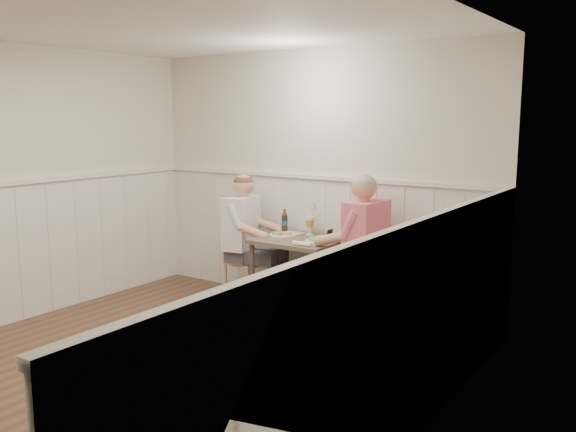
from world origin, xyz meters
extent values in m
plane|color=#492E1E|center=(0.00, 0.00, 0.00)|extent=(4.50, 4.50, 0.00)
cube|color=silver|center=(0.00, 2.25, 1.30)|extent=(4.00, 0.04, 2.60)
cube|color=silver|center=(2.00, 0.00, 1.30)|extent=(0.04, 4.50, 2.60)
cube|color=white|center=(0.00, 0.00, 2.59)|extent=(4.00, 4.50, 0.02)
cube|color=silver|center=(0.00, 2.23, 0.65)|extent=(3.98, 0.03, 1.30)
cube|color=silver|center=(-1.99, 0.00, 0.65)|extent=(0.03, 4.48, 1.30)
cube|color=silver|center=(1.99, 0.00, 0.65)|extent=(0.03, 4.48, 1.30)
cube|color=silver|center=(0.00, 2.22, 1.32)|extent=(3.98, 0.06, 0.04)
cube|color=silver|center=(1.97, 0.00, 1.32)|extent=(0.06, 4.48, 0.04)
cube|color=brown|center=(0.09, 1.84, 0.73)|extent=(0.82, 0.70, 0.04)
cylinder|color=#3F3833|center=(-0.27, 1.54, 0.35)|extent=(0.05, 0.05, 0.71)
cylinder|color=#3F3833|center=(-0.27, 2.14, 0.35)|extent=(0.05, 0.05, 0.71)
cylinder|color=#3F3833|center=(0.45, 1.54, 0.35)|extent=(0.05, 0.05, 0.71)
cylinder|color=#3F3833|center=(0.45, 2.14, 0.35)|extent=(0.05, 0.05, 0.71)
cube|color=tan|center=(0.80, 1.78, 0.43)|extent=(0.48, 0.48, 0.04)
cube|color=#5E6FBB|center=(0.80, 1.78, 0.47)|extent=(0.43, 0.43, 0.03)
cube|color=tan|center=(0.99, 1.75, 0.67)|extent=(0.09, 0.42, 0.44)
cylinder|color=tan|center=(0.96, 1.57, 0.21)|extent=(0.04, 0.04, 0.41)
cylinder|color=tan|center=(0.60, 1.62, 0.21)|extent=(0.04, 0.04, 0.41)
cylinder|color=tan|center=(1.01, 1.93, 0.21)|extent=(0.04, 0.04, 0.41)
cylinder|color=tan|center=(0.65, 1.98, 0.21)|extent=(0.04, 0.04, 0.41)
cube|color=tan|center=(-0.61, 1.91, 0.41)|extent=(0.45, 0.45, 0.04)
cube|color=#5E6FBB|center=(-0.61, 1.91, 0.44)|extent=(0.40, 0.40, 0.03)
cube|color=tan|center=(-0.79, 1.94, 0.64)|extent=(0.08, 0.40, 0.42)
cylinder|color=tan|center=(-0.76, 2.11, 0.19)|extent=(0.03, 0.03, 0.39)
cylinder|color=tan|center=(-0.42, 2.06, 0.19)|extent=(0.03, 0.03, 0.39)
cylinder|color=tan|center=(-0.80, 1.77, 0.19)|extent=(0.03, 0.03, 0.39)
cylinder|color=tan|center=(-0.47, 1.72, 0.19)|extent=(0.03, 0.03, 0.39)
cube|color=#3F3F47|center=(0.81, 1.82, 0.24)|extent=(0.48, 0.44, 0.47)
cube|color=#3F3F47|center=(0.60, 1.83, 0.54)|extent=(0.46, 0.40, 0.14)
cube|color=#E06D88|center=(0.81, 1.82, 0.89)|extent=(0.27, 0.47, 0.58)
sphere|color=tan|center=(0.81, 1.82, 1.31)|extent=(0.23, 0.23, 0.23)
sphere|color=#A5A5A0|center=(0.81, 1.82, 1.34)|extent=(0.22, 0.22, 0.22)
cube|color=black|center=(0.43, 1.83, 0.90)|extent=(0.02, 0.07, 0.14)
cube|color=#3F3F47|center=(-0.61, 1.83, 0.22)|extent=(0.50, 0.47, 0.45)
cube|color=#3F3F47|center=(-0.41, 1.87, 0.51)|extent=(0.48, 0.43, 0.13)
cube|color=white|center=(-0.61, 1.83, 0.84)|extent=(0.31, 0.47, 0.55)
sphere|color=tan|center=(-0.61, 1.83, 1.23)|extent=(0.22, 0.22, 0.22)
sphere|color=#4C3828|center=(-0.61, 1.83, 1.26)|extent=(0.21, 0.21, 0.21)
cylinder|color=white|center=(0.36, 1.81, 0.76)|extent=(0.30, 0.30, 0.02)
ellipsoid|color=#3F722D|center=(0.31, 1.78, 0.80)|extent=(0.15, 0.12, 0.06)
sphere|color=tan|center=(0.42, 1.82, 0.79)|extent=(0.04, 0.04, 0.04)
cube|color=brown|center=(0.38, 1.88, 0.78)|extent=(0.09, 0.06, 0.01)
cylinder|color=white|center=(0.44, 1.88, 0.79)|extent=(0.06, 0.06, 0.03)
cylinder|color=white|center=(-0.12, 1.85, 0.76)|extent=(0.26, 0.26, 0.02)
ellipsoid|color=#3F722D|center=(-0.16, 1.83, 0.79)|extent=(0.13, 0.11, 0.05)
sphere|color=tan|center=(-0.07, 1.86, 0.78)|extent=(0.03, 0.03, 0.03)
cylinder|color=silver|center=(0.10, 2.04, 0.75)|extent=(0.07, 0.07, 0.01)
cylinder|color=silver|center=(0.10, 2.04, 0.80)|extent=(0.01, 0.01, 0.09)
cone|color=gold|center=(0.10, 2.04, 0.87)|extent=(0.08, 0.08, 0.07)
cylinder|color=silver|center=(0.10, 2.04, 0.93)|extent=(0.08, 0.08, 0.03)
cylinder|color=silver|center=(0.05, 2.07, 0.75)|extent=(0.06, 0.06, 0.01)
cylinder|color=silver|center=(0.05, 2.07, 0.79)|extent=(0.01, 0.01, 0.08)
cone|color=gold|center=(0.05, 2.07, 0.86)|extent=(0.07, 0.07, 0.07)
cylinder|color=silver|center=(0.05, 2.07, 0.91)|extent=(0.07, 0.07, 0.03)
cylinder|color=#30200F|center=(-0.24, 2.06, 0.83)|extent=(0.06, 0.06, 0.17)
cone|color=#30200F|center=(-0.24, 2.06, 0.94)|extent=(0.06, 0.06, 0.04)
cylinder|color=#30200F|center=(-0.24, 2.06, 0.97)|extent=(0.03, 0.03, 0.03)
cylinder|color=#1949A8|center=(-0.24, 2.06, 0.84)|extent=(0.07, 0.07, 0.04)
cylinder|color=white|center=(0.30, 1.56, 0.77)|extent=(0.19, 0.05, 0.04)
cylinder|color=silver|center=(0.04, 2.15, 0.79)|extent=(0.04, 0.04, 0.07)
cylinder|color=#CBB880|center=(0.04, 2.15, 0.91)|extent=(0.02, 0.02, 0.23)
cone|color=#CBB880|center=(0.04, 2.15, 1.05)|extent=(0.03, 0.03, 0.08)
cube|color=#5E6FBB|center=(-0.16, 2.00, 0.75)|extent=(0.30, 0.24, 0.01)
camera|label=1|loc=(3.31, -3.04, 1.92)|focal=38.00mm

